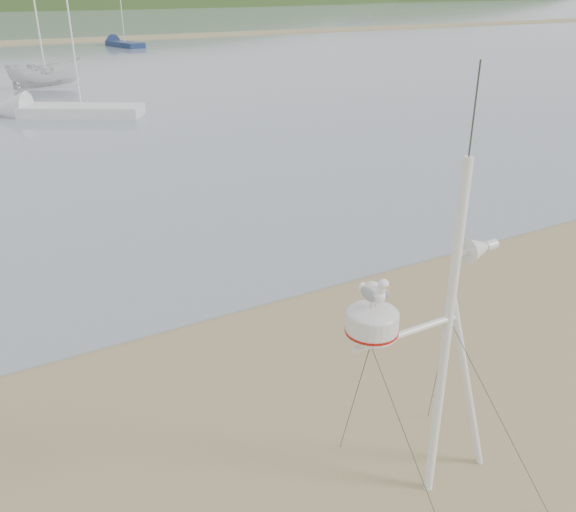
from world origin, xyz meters
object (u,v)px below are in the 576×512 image
mast_rig (437,411)px  sailboat_white_near (40,110)px  sailboat_blue_far (116,43)px  boat_white (42,50)px

mast_rig → sailboat_white_near: bearing=89.8°
sailboat_blue_far → mast_rig: bearing=-102.2°
boat_white → sailboat_blue_far: size_ratio=0.62×
sailboat_blue_far → sailboat_white_near: bearing=-111.0°
boat_white → sailboat_white_near: 9.09m
mast_rig → sailboat_blue_far: bearing=77.8°
sailboat_white_near → boat_white: bearing=77.7°
mast_rig → sailboat_white_near: 27.62m
boat_white → sailboat_blue_far: 29.05m
sailboat_blue_far → sailboat_white_near: (-13.53, -35.22, -0.00)m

